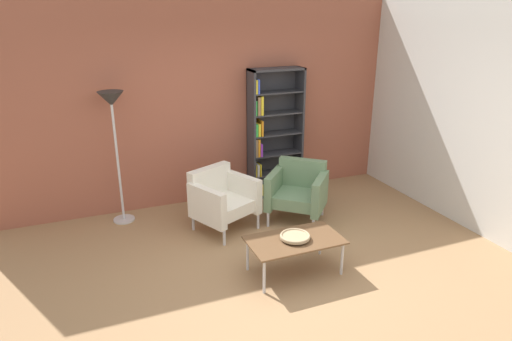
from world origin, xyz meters
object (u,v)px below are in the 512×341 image
(decorative_bowl, at_px, (295,236))
(armchair_near_window, at_px, (222,198))
(coffee_table_low, at_px, (295,242))
(bookshelf_tall, at_px, (271,134))
(armchair_corner_red, at_px, (298,190))
(floor_lamp_torchiere, at_px, (113,115))

(decorative_bowl, relative_size, armchair_near_window, 0.35)
(coffee_table_low, xyz_separation_m, decorative_bowl, (0.00, 0.00, 0.07))
(bookshelf_tall, bearing_deg, armchair_corner_red, -91.85)
(armchair_corner_red, bearing_deg, decorative_bowl, -76.88)
(coffee_table_low, distance_m, floor_lamp_torchiere, 2.75)
(armchair_corner_red, xyz_separation_m, armchair_near_window, (-1.02, 0.13, 0.00))
(floor_lamp_torchiere, bearing_deg, decorative_bowl, -52.10)
(coffee_table_low, bearing_deg, decorative_bowl, 0.00)
(coffee_table_low, relative_size, armchair_corner_red, 1.05)
(armchair_near_window, bearing_deg, bookshelf_tall, 13.61)
(armchair_corner_red, bearing_deg, floor_lamp_torchiere, -159.23)
(armchair_corner_red, xyz_separation_m, floor_lamp_torchiere, (-2.19, 0.83, 1.03))
(bookshelf_tall, height_order, armchair_near_window, bookshelf_tall)
(coffee_table_low, distance_m, armchair_corner_red, 1.33)
(coffee_table_low, height_order, decorative_bowl, decorative_bowl)
(floor_lamp_torchiere, bearing_deg, bookshelf_tall, 3.53)
(bookshelf_tall, relative_size, armchair_near_window, 2.08)
(bookshelf_tall, distance_m, floor_lamp_torchiere, 2.28)
(armchair_corner_red, bearing_deg, bookshelf_tall, 129.69)
(bookshelf_tall, relative_size, decorative_bowl, 5.94)
(coffee_table_low, distance_m, decorative_bowl, 0.07)
(coffee_table_low, height_order, floor_lamp_torchiere, floor_lamp_torchiere)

